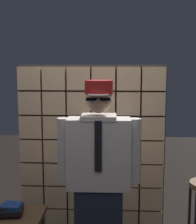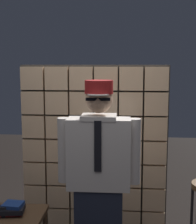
{
  "view_description": "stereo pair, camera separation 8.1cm",
  "coord_description": "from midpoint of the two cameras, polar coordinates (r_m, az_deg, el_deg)",
  "views": [
    {
      "loc": [
        0.27,
        -2.44,
        1.85
      ],
      "look_at": [
        0.12,
        0.24,
        1.46
      ],
      "focal_mm": 54.47,
      "sensor_mm": 36.0,
      "label": 1
    },
    {
      "loc": [
        0.35,
        -2.44,
        1.85
      ],
      "look_at": [
        0.12,
        0.24,
        1.46
      ],
      "focal_mm": 54.47,
      "sensor_mm": 36.0,
      "label": 2
    }
  ],
  "objects": [
    {
      "name": "side_table",
      "position": [
        3.32,
        -14.74,
        -17.54
      ],
      "size": [
        0.52,
        0.52,
        0.48
      ],
      "color": "#513823",
      "rests_on": "ground"
    },
    {
      "name": "coffee_mug",
      "position": [
        3.28,
        -16.47,
        -15.85
      ],
      "size": [
        0.13,
        0.08,
        0.09
      ],
      "color": "black",
      "rests_on": "side_table"
    },
    {
      "name": "glass_block_wall",
      "position": [
        3.7,
        -1.76,
        -6.54
      ],
      "size": [
        1.59,
        0.1,
        1.85
      ],
      "color": "#E0B78C",
      "rests_on": "ground"
    },
    {
      "name": "standing_person",
      "position": [
        2.87,
        -0.7,
        -11.24
      ],
      "size": [
        0.68,
        0.29,
        1.71
      ],
      "rotation": [
        0.0,
        0.0,
        0.01
      ],
      "color": "#1E2333",
      "rests_on": "ground"
    },
    {
      "name": "book_stack",
      "position": [
        3.3,
        -15.14,
        -15.61
      ],
      "size": [
        0.25,
        0.2,
        0.1
      ],
      "color": "maroon",
      "rests_on": "side_table"
    }
  ]
}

